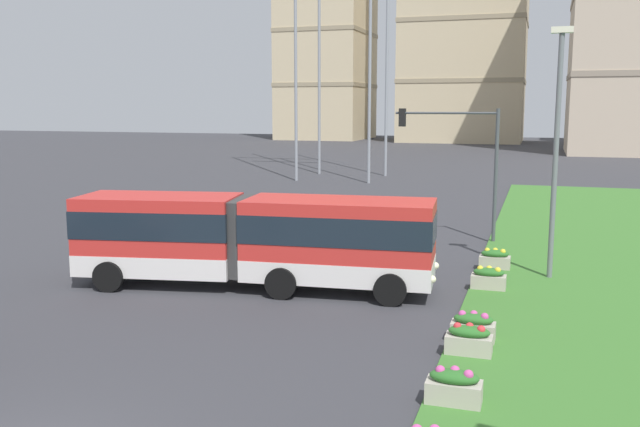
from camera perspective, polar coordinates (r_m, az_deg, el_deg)
name	(u,v)px	position (r m, az deg, el deg)	size (l,w,h in m)	color
articulated_bus	(254,238)	(22.54, -5.54, -2.08)	(12.05, 4.17, 3.00)	red
flower_planter_1	(454,386)	(14.31, 11.09, -13.91)	(1.10, 0.56, 0.74)	#B7AD9E
flower_planter_2	(469,339)	(17.01, 12.30, -10.20)	(1.10, 0.56, 0.74)	#B7AD9E
flower_planter_3	(473,326)	(17.99, 12.63, -9.15)	(1.10, 0.56, 0.74)	#B7AD9E
flower_planter_4	(489,278)	(22.97, 13.86, -5.23)	(1.10, 0.56, 0.74)	#B7AD9E
flower_planter_5	(495,259)	(25.87, 14.35, -3.67)	(1.10, 0.56, 0.74)	#B7AD9E
traffic_light_far_right	(461,149)	(30.68, 11.65, 5.25)	(4.52, 0.28, 5.85)	#474C51
streetlight_median	(556,143)	(24.46, 19.07, 5.53)	(0.70, 0.28, 8.52)	slate
apartment_tower_west	(327,9)	(129.23, 0.58, 16.67)	(14.92, 17.69, 46.71)	beige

